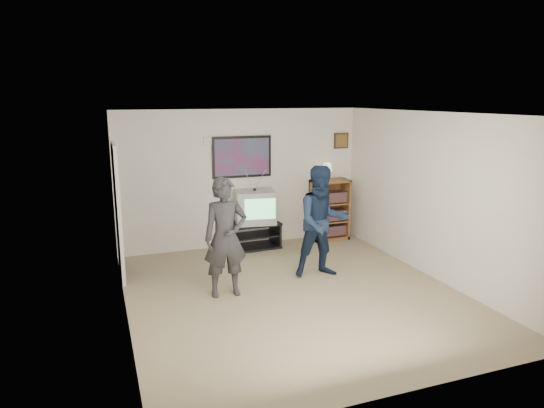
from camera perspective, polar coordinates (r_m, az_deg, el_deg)
room_shell at (r=6.85m, az=1.60°, el=0.20°), size 4.51×5.00×2.51m
media_stand at (r=8.86m, az=-2.27°, el=-3.70°), size 0.98×0.59×0.48m
crt_television at (r=8.74m, az=-2.03°, el=-0.30°), size 0.79×0.70×0.59m
bookshelf at (r=9.40m, az=6.78°, el=-0.67°), size 0.71×0.40×1.16m
table_lamp at (r=9.27m, az=6.49°, el=3.84°), size 0.20×0.20×0.32m
person_tall at (r=6.66m, az=-5.50°, el=-3.94°), size 0.62×0.43×1.66m
person_short at (r=7.39m, az=5.95°, el=-2.09°), size 0.91×0.75×1.71m
controller_left at (r=6.83m, az=-6.20°, el=-1.09°), size 0.05×0.13×0.04m
controller_right at (r=7.56m, az=5.24°, el=0.39°), size 0.06×0.12×0.03m
poster at (r=8.77m, az=-3.55°, el=5.55°), size 1.10×0.03×0.75m
air_vent at (r=8.60m, az=-7.13°, el=7.35°), size 0.28×0.02×0.14m
small_picture at (r=9.51m, az=8.14°, el=7.39°), size 0.30×0.03×0.30m
doorway at (r=7.67m, az=-17.76°, el=-0.98°), size 0.03×0.85×2.00m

